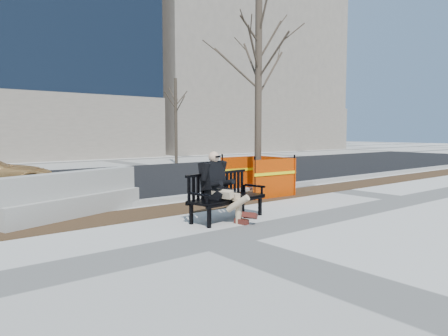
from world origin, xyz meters
The scene contains 10 objects.
ground centered at (0.00, 0.00, 0.00)m, with size 120.00×120.00×0.00m, color beige.
mulch_strip centered at (0.00, 2.60, 0.00)m, with size 40.00×1.20×0.02m, color #47301C.
asphalt_street centered at (0.00, 8.80, 0.00)m, with size 60.00×10.40×0.01m, color black.
curb centered at (0.00, 3.55, 0.06)m, with size 60.00×0.25×0.12m, color #9E9B93.
building_right centered at (22.00, 26.00, 12.50)m, with size 20.00×12.00×25.00m, color gray.
bench centered at (1.12, 1.04, 0.00)m, with size 1.74×0.63×0.93m, color black, non-canonical shape.
seated_man centered at (0.88, 1.05, 0.00)m, with size 0.58×0.96×1.35m, color black, non-canonical shape.
tree_fence centered at (3.78, 2.99, 0.00)m, with size 2.20×2.20×5.51m, color #E73600, non-canonical shape.
jersey_barrier_left centered at (-1.11, 3.29, 0.00)m, with size 3.19×0.64×0.91m, color #A19F97, non-canonical shape.
far_tree_right centered at (8.21, 14.04, 0.00)m, with size 1.82×1.82×4.92m, color #44392C, non-canonical shape.
Camera 1 is at (-3.99, -5.17, 1.71)m, focal length 33.56 mm.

